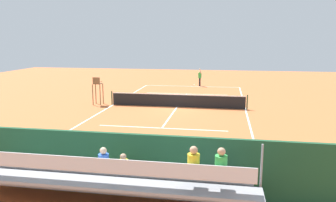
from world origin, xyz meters
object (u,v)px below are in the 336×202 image
Objects in this scene: bleacher_stand at (108,181)px; courtside_bench at (208,172)px; umpire_chair at (97,88)px; tennis_player at (200,77)px; equipment_bag at (162,180)px; tennis_ball_near at (203,89)px; tennis_net at (177,100)px; tennis_racket at (194,85)px.

courtside_bench is (-2.82, -2.08, -0.36)m from bleacher_stand.
courtside_bench is at bearing 125.00° from umpire_chair.
umpire_chair is (6.38, -15.23, 0.39)m from bleacher_stand.
equipment_bag is at bearing 91.50° from tennis_player.
umpire_chair is 32.42× the size of tennis_ball_near.
umpire_chair is 13.44m from tennis_player.
equipment_bag is (-1.26, -1.95, -0.74)m from bleacher_stand.
tennis_net is 1.14× the size of bleacher_stand.
bleacher_stand is at bearing 90.68° from tennis_net.
courtside_bench is 2.00× the size of equipment_bag.
courtside_bench reaches higher than tennis_racket.
tennis_net is 13.48m from equipment_bag.
tennis_ball_near is (-7.56, -9.01, -1.28)m from umpire_chair.
umpire_chair reaches higher than tennis_racket.
equipment_bag is at bearing 4.68° from courtside_bench.
tennis_net reaches higher than tennis_ball_near.
tennis_ball_near is (-1.36, -8.89, -0.47)m from tennis_net.
equipment_bag is (-1.44, 13.40, -0.32)m from tennis_net.
tennis_ball_near is (0.07, -22.29, -0.15)m from equipment_bag.
equipment_bag is 0.47× the size of tennis_player.
tennis_net is 11.44× the size of equipment_bag.
bleacher_stand reaches higher than tennis_ball_near.
tennis_ball_near is (1.64, -22.16, -0.53)m from courtside_bench.
courtside_bench is (-3.01, 13.27, 0.06)m from tennis_net.
tennis_racket is at bearing -89.81° from bleacher_stand.
tennis_ball_near is at bearing 103.12° from tennis_player.
courtside_bench is 0.93× the size of tennis_player.
tennis_net is 13.61m from courtside_bench.
courtside_bench is at bearing -143.61° from bleacher_stand.
courtside_bench is at bearing 96.56° from tennis_racket.
tennis_ball_near is at bearing -85.76° from courtside_bench.
bleacher_stand is 26.71m from tennis_player.
tennis_ball_near is at bearing -98.73° from tennis_net.
tennis_player is at bearing -76.88° from tennis_ball_near.
courtside_bench is (-9.21, 13.15, -0.76)m from umpire_chair.
umpire_chair reaches higher than tennis_player.
tennis_racket is at bearing -83.44° from courtside_bench.
tennis_net is 5.35× the size of tennis_player.
tennis_ball_near is at bearing -92.79° from bleacher_stand.
equipment_bag is (-7.64, 13.28, -1.13)m from umpire_chair.
courtside_bench is at bearing 95.15° from tennis_player.
tennis_racket is 8.77× the size of tennis_ball_near.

